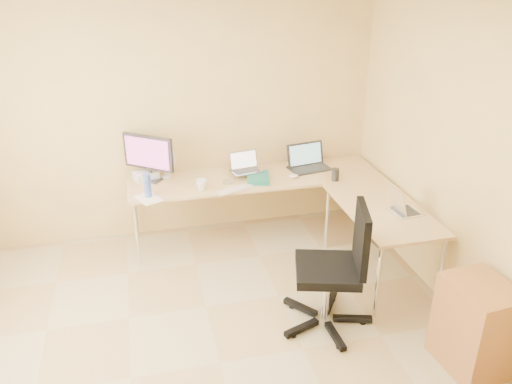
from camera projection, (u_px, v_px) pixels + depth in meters
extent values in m
plane|color=tan|center=(220.00, 363.00, 3.96)|extent=(4.50, 4.50, 0.00)
plane|color=white|center=(206.00, 5.00, 2.88)|extent=(4.50, 4.50, 0.00)
plane|color=#E2BC67|center=(180.00, 118.00, 5.41)|extent=(4.50, 0.00, 4.50)
plane|color=#E2BC67|center=(491.00, 183.00, 3.86)|extent=(0.00, 4.50, 4.50)
cube|color=tan|center=(255.00, 207.00, 5.60)|extent=(2.65, 0.70, 0.73)
cube|color=tan|center=(379.00, 242.00, 4.92)|extent=(0.70, 1.30, 0.73)
cube|color=#252323|center=(149.00, 158.00, 5.25)|extent=(0.57, 0.49, 0.49)
cube|color=#18614E|center=(258.00, 178.00, 5.35)|extent=(0.29, 0.35, 0.05)
cube|color=#A9A7BF|center=(246.00, 163.00, 5.39)|extent=(0.35, 0.29, 0.21)
cube|color=black|center=(310.00, 157.00, 5.58)|extent=(0.48, 0.39, 0.27)
cube|color=beige|center=(235.00, 189.00, 5.12)|extent=(0.39, 0.24, 0.02)
ellipsoid|color=silver|center=(293.00, 176.00, 5.40)|extent=(0.12, 0.10, 0.04)
imported|color=white|center=(201.00, 185.00, 5.11)|extent=(0.14, 0.14, 0.11)
cylinder|color=#BBBBBB|center=(228.00, 182.00, 5.28)|extent=(0.12, 0.12, 0.03)
cylinder|color=#3F5AA9|center=(147.00, 186.00, 4.92)|extent=(0.08, 0.08, 0.24)
cube|color=#EBEBCE|center=(149.00, 198.00, 4.94)|extent=(0.28, 0.32, 0.01)
cube|color=silver|center=(146.00, 175.00, 5.36)|extent=(0.28, 0.24, 0.09)
cylinder|color=silver|center=(165.00, 163.00, 5.36)|extent=(0.27, 0.27, 0.31)
cylinder|color=black|center=(335.00, 175.00, 5.32)|extent=(0.09, 0.09, 0.13)
cube|color=silver|center=(406.00, 202.00, 4.63)|extent=(0.34, 0.28, 0.21)
cube|color=black|center=(327.00, 273.00, 4.20)|extent=(0.82, 0.82, 1.10)
cube|color=#9A6629|center=(476.00, 326.00, 3.80)|extent=(0.46, 0.55, 0.72)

